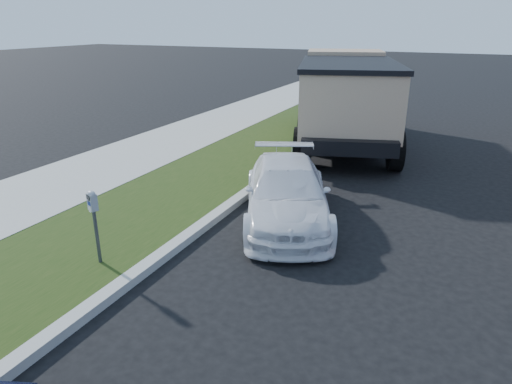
% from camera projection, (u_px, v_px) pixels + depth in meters
% --- Properties ---
extents(ground, '(120.00, 120.00, 0.00)m').
position_uv_depth(ground, '(309.00, 283.00, 7.29)').
color(ground, black).
rests_on(ground, ground).
extents(streetside, '(6.12, 50.00, 0.15)m').
position_uv_depth(streetside, '(119.00, 189.00, 11.16)').
color(streetside, gray).
rests_on(streetside, ground).
extents(parking_meter, '(0.21, 0.17, 1.29)m').
position_uv_depth(parking_meter, '(94.00, 211.00, 7.36)').
color(parking_meter, '#3F4247').
rests_on(parking_meter, ground).
extents(white_wagon, '(3.20, 4.48, 1.20)m').
position_uv_depth(white_wagon, '(287.00, 191.00, 9.52)').
color(white_wagon, white).
rests_on(white_wagon, ground).
extents(dump_truck, '(4.76, 7.89, 2.91)m').
position_uv_depth(dump_truck, '(345.00, 94.00, 15.16)').
color(dump_truck, black).
rests_on(dump_truck, ground).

